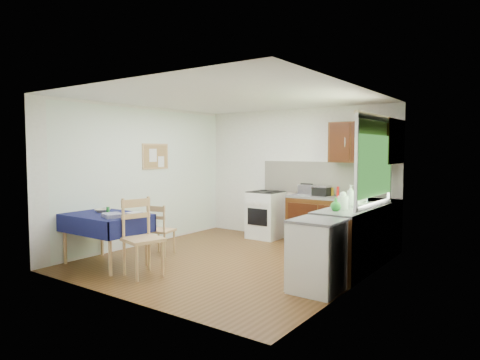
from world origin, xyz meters
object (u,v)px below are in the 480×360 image
Objects in this scene: sandwich_press at (321,191)px; dish_rack at (362,203)px; dining_table at (105,221)px; kettle at (343,201)px; chair_far at (160,228)px; chair_near at (141,235)px; toaster at (307,190)px.

sandwich_press is 1.37m from dish_rack.
kettle is (3.06, 1.62, 0.35)m from dining_table.
chair_near is at bearing 109.27° from chair_far.
dining_table is at bearing -127.74° from sandwich_press.
toaster is 1.53m from dish_rack.
kettle is at bearing 15.45° from dining_table.
dining_table is 5.13× the size of kettle.
kettle reaches higher than toaster.
dining_table is 4.51× the size of toaster.
dish_rack reaches higher than chair_far.
chair_near is 3.25m from toaster.
toaster is at bearing -168.13° from sandwich_press.
chair_near reaches higher than chair_far.
kettle is at bearing -179.50° from chair_far.
dining_table is 3.14× the size of dish_rack.
dining_table is 4.00× the size of sandwich_press.
toaster is 1.14× the size of kettle.
chair_near is 3.24m from dish_rack.
toaster is at bearing 131.89° from kettle.
kettle reaches higher than chair_near.
chair_far is 2.91m from sandwich_press.
chair_far is 2.07× the size of dish_rack.
kettle is (2.21, 1.67, 0.45)m from chair_near.
chair_far is 2.98m from kettle.
dining_table is at bearing -135.78° from toaster.
dining_table is 1.51× the size of chair_far.
chair_near is 3.40m from sandwich_press.
chair_near is 2.62× the size of dish_rack.
dining_table is 1.20× the size of chair_near.
sandwich_press is (1.20, 3.15, 0.43)m from chair_near.
chair_near is 3.34× the size of sandwich_press.
sandwich_press is at bearing -6.14° from chair_near.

